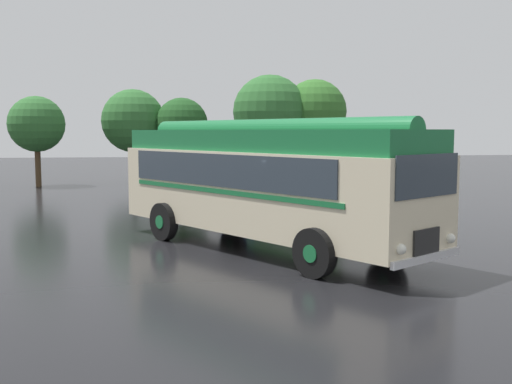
{
  "coord_description": "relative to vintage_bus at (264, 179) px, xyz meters",
  "views": [
    {
      "loc": [
        -3.2,
        -15.02,
        3.17
      ],
      "look_at": [
        -0.91,
        2.23,
        1.4
      ],
      "focal_mm": 42.0,
      "sensor_mm": 36.0,
      "label": 1
    }
  ],
  "objects": [
    {
      "name": "vintage_bus",
      "position": [
        0.0,
        0.0,
        0.0
      ],
      "size": [
        7.63,
        9.75,
        3.49
      ],
      "color": "beige",
      "rests_on": "ground"
    },
    {
      "name": "tree_far_right",
      "position": [
        6.44,
        21.31,
        2.49
      ],
      "size": [
        4.0,
        4.0,
        6.42
      ],
      "color": "#4C3823",
      "rests_on": "ground"
    },
    {
      "name": "ground_plane",
      "position": [
        0.91,
        -0.72,
        -1.89
      ],
      "size": [
        120.0,
        120.0,
        0.0
      ],
      "primitive_type": "plane",
      "color": "black"
    },
    {
      "name": "car_mid_left",
      "position": [
        3.12,
        12.87,
        -1.05
      ],
      "size": [
        2.17,
        4.3,
        1.66
      ],
      "color": "silver",
      "rests_on": "ground"
    },
    {
      "name": "tree_left_of_centre",
      "position": [
        -4.96,
        21.51,
        1.91
      ],
      "size": [
        3.82,
        3.82,
        5.71
      ],
      "color": "#4C3823",
      "rests_on": "ground"
    },
    {
      "name": "tree_centre",
      "position": [
        -1.98,
        20.74,
        1.67
      ],
      "size": [
        3.14,
        3.14,
        5.18
      ],
      "color": "#4C3823",
      "rests_on": "ground"
    },
    {
      "name": "car_near_left",
      "position": [
        0.64,
        13.07,
        -1.05
      ],
      "size": [
        2.17,
        4.3,
        1.66
      ],
      "color": "navy",
      "rests_on": "ground"
    },
    {
      "name": "tree_far_left",
      "position": [
        -10.15,
        19.94,
        1.64
      ],
      "size": [
        3.19,
        3.19,
        5.17
      ],
      "color": "#4C3823",
      "rests_on": "ground"
    },
    {
      "name": "tree_right_of_centre",
      "position": [
        3.41,
        21.1,
        2.47
      ],
      "size": [
        4.6,
        4.6,
        6.65
      ],
      "color": "#4C3823",
      "rests_on": "ground"
    }
  ]
}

